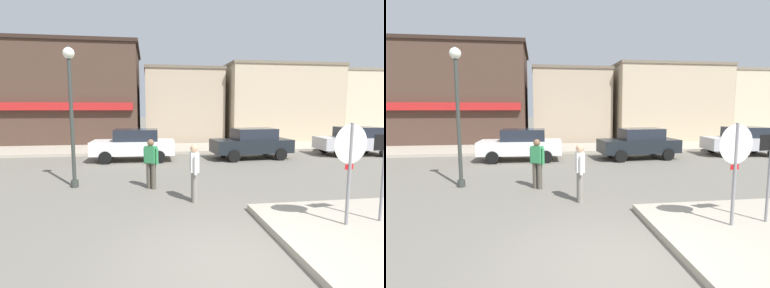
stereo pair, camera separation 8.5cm
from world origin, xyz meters
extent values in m
plane|color=#6B665B|center=(0.00, 0.00, 0.00)|extent=(160.00, 160.00, 0.00)
cube|color=#A89E8C|center=(0.00, 14.13, 0.07)|extent=(80.00, 4.00, 0.15)
cylinder|color=gray|center=(2.75, 1.02, 1.15)|extent=(0.07, 0.07, 2.30)
cylinder|color=red|center=(2.75, 1.04, 1.87)|extent=(0.75, 0.12, 0.76)
cylinder|color=white|center=(2.75, 1.02, 1.87)|extent=(0.81, 0.12, 0.82)
cube|color=red|center=(2.75, 1.03, 1.39)|extent=(0.20, 0.04, 0.11)
cylinder|color=gray|center=(3.61, 1.10, 1.05)|extent=(0.06, 0.06, 2.10)
cylinder|color=#333833|center=(-3.79, 5.57, 2.10)|extent=(0.12, 0.12, 4.20)
cylinder|color=#333833|center=(-3.79, 5.57, 0.12)|extent=(0.24, 0.24, 0.24)
sphere|color=white|center=(-3.79, 5.57, 4.31)|extent=(0.36, 0.36, 0.36)
cone|color=#333833|center=(-3.79, 5.57, 4.45)|extent=(0.32, 0.32, 0.18)
cube|color=white|center=(-2.10, 10.41, 0.67)|extent=(4.05, 1.82, 0.66)
cube|color=#1E232D|center=(-1.95, 10.40, 1.28)|extent=(2.12, 1.46, 0.56)
cylinder|color=black|center=(-3.36, 9.60, 0.30)|extent=(0.61, 0.20, 0.60)
cylinder|color=black|center=(-3.31, 11.29, 0.30)|extent=(0.61, 0.20, 0.60)
cylinder|color=black|center=(-0.89, 9.52, 0.30)|extent=(0.61, 0.20, 0.60)
cylinder|color=black|center=(-0.84, 11.22, 0.30)|extent=(0.61, 0.20, 0.60)
cube|color=black|center=(3.86, 10.16, 0.67)|extent=(4.13, 2.02, 0.66)
cube|color=#1E232D|center=(4.01, 10.17, 1.28)|extent=(2.19, 1.56, 0.56)
cylinder|color=black|center=(2.70, 9.21, 0.30)|extent=(0.61, 0.23, 0.60)
cylinder|color=black|center=(2.56, 10.90, 0.30)|extent=(0.61, 0.23, 0.60)
cylinder|color=black|center=(5.17, 9.41, 0.30)|extent=(0.61, 0.23, 0.60)
cylinder|color=black|center=(5.03, 11.11, 0.30)|extent=(0.61, 0.23, 0.60)
cube|color=#B7B7BC|center=(9.91, 10.45, 0.67)|extent=(4.14, 2.05, 0.66)
cube|color=#1E232D|center=(10.06, 10.44, 1.28)|extent=(2.20, 1.58, 0.56)
cylinder|color=black|center=(8.60, 9.72, 0.30)|extent=(0.61, 0.23, 0.60)
cylinder|color=black|center=(8.75, 11.41, 0.30)|extent=(0.61, 0.23, 0.60)
cylinder|color=black|center=(11.22, 11.19, 0.30)|extent=(0.61, 0.23, 0.60)
cylinder|color=gray|center=(-0.12, 3.59, 0.42)|extent=(0.16, 0.16, 0.85)
cylinder|color=gray|center=(-0.12, 3.41, 0.42)|extent=(0.16, 0.16, 0.85)
cube|color=white|center=(-0.12, 3.50, 1.12)|extent=(0.22, 0.36, 0.54)
sphere|color=tan|center=(-0.12, 3.50, 1.50)|extent=(0.22, 0.22, 0.22)
cylinder|color=white|center=(-0.12, 3.73, 1.07)|extent=(0.09, 0.09, 0.52)
cylinder|color=white|center=(-0.12, 3.27, 1.07)|extent=(0.09, 0.09, 0.52)
cylinder|color=#4C473D|center=(-1.22, 4.98, 0.42)|extent=(0.16, 0.16, 0.85)
cylinder|color=#4C473D|center=(-1.37, 5.09, 0.42)|extent=(0.16, 0.16, 0.85)
cube|color=#338C51|center=(-1.29, 5.03, 1.12)|extent=(0.42, 0.39, 0.54)
sphere|color=brown|center=(-1.29, 5.03, 1.50)|extent=(0.22, 0.22, 0.22)
cylinder|color=#338C51|center=(-1.10, 4.90, 1.07)|extent=(0.13, 0.13, 0.52)
cylinder|color=#338C51|center=(-1.48, 5.17, 1.07)|extent=(0.13, 0.13, 0.52)
cube|color=#473328|center=(-7.15, 19.97, 3.47)|extent=(10.11, 7.69, 6.93)
cube|color=#B21E1E|center=(-7.15, 15.98, 2.70)|extent=(9.61, 0.40, 0.50)
cube|color=#2E211A|center=(-7.15, 19.97, 7.05)|extent=(10.42, 7.92, 0.24)
cube|color=tan|center=(1.34, 20.73, 2.69)|extent=(5.72, 7.91, 5.38)
cube|color=#685B4C|center=(1.34, 20.73, 5.48)|extent=(5.84, 8.07, 0.20)
cube|color=tan|center=(8.87, 19.46, 2.84)|extent=(8.50, 7.25, 5.68)
cube|color=#716452|center=(8.87, 19.46, 5.78)|extent=(8.67, 7.39, 0.20)
cube|color=beige|center=(16.09, 19.41, 2.72)|extent=(5.09, 5.96, 5.44)
cube|color=gray|center=(16.09, 19.41, 5.54)|extent=(5.19, 6.08, 0.20)
camera|label=1|loc=(-1.36, -4.52, 2.60)|focal=28.00mm
camera|label=2|loc=(-1.27, -4.54, 2.60)|focal=28.00mm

